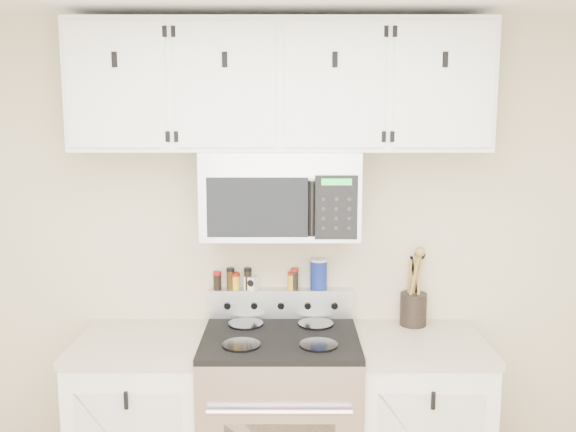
# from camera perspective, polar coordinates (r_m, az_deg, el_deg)

# --- Properties ---
(back_wall) EXTENTS (3.50, 0.01, 2.50)m
(back_wall) POSITION_cam_1_polar(r_m,az_deg,el_deg) (3.41, -0.62, -3.93)
(back_wall) COLOR #BEAC8E
(back_wall) RESTS_ON floor
(range) EXTENTS (0.76, 0.65, 1.10)m
(range) POSITION_cam_1_polar(r_m,az_deg,el_deg) (3.37, -0.67, -17.92)
(range) COLOR #B7B7BA
(range) RESTS_ON floor
(base_cabinet_left) EXTENTS (0.64, 0.62, 0.92)m
(base_cabinet_left) POSITION_cam_1_polar(r_m,az_deg,el_deg) (3.48, -12.66, -17.71)
(base_cabinet_left) COLOR white
(base_cabinet_left) RESTS_ON floor
(base_cabinet_right) EXTENTS (0.64, 0.62, 0.92)m
(base_cabinet_right) POSITION_cam_1_polar(r_m,az_deg,el_deg) (3.47, 11.41, -17.81)
(base_cabinet_right) COLOR white
(base_cabinet_right) RESTS_ON floor
(microwave) EXTENTS (0.76, 0.44, 0.42)m
(microwave) POSITION_cam_1_polar(r_m,az_deg,el_deg) (3.15, -0.67, 2.00)
(microwave) COLOR #9E9EA3
(microwave) RESTS_ON back_wall
(upper_cabinets) EXTENTS (2.00, 0.35, 0.62)m
(upper_cabinets) POSITION_cam_1_polar(r_m,az_deg,el_deg) (3.15, -0.69, 11.48)
(upper_cabinets) COLOR white
(upper_cabinets) RESTS_ON back_wall
(utensil_crock) EXTENTS (0.14, 0.14, 0.40)m
(utensil_crock) POSITION_cam_1_polar(r_m,az_deg,el_deg) (3.45, 11.08, -7.89)
(utensil_crock) COLOR black
(utensil_crock) RESTS_ON base_cabinet_right
(kitchen_timer) EXTENTS (0.07, 0.07, 0.07)m
(kitchen_timer) POSITION_cam_1_polar(r_m,az_deg,el_deg) (3.41, -3.31, -5.95)
(kitchen_timer) COLOR white
(kitchen_timer) RESTS_ON range
(salt_canister) EXTENTS (0.09, 0.09, 0.16)m
(salt_canister) POSITION_cam_1_polar(r_m,az_deg,el_deg) (3.39, 2.74, -5.18)
(salt_canister) COLOR navy
(salt_canister) RESTS_ON range
(spice_jar_0) EXTENTS (0.04, 0.04, 0.10)m
(spice_jar_0) POSITION_cam_1_polar(r_m,az_deg,el_deg) (3.42, -6.31, -5.70)
(spice_jar_0) COLOR black
(spice_jar_0) RESTS_ON range
(spice_jar_1) EXTENTS (0.04, 0.04, 0.11)m
(spice_jar_1) POSITION_cam_1_polar(r_m,az_deg,el_deg) (3.41, -5.13, -5.56)
(spice_jar_1) COLOR #38240D
(spice_jar_1) RESTS_ON range
(spice_jar_2) EXTENTS (0.04, 0.04, 0.09)m
(spice_jar_2) POSITION_cam_1_polar(r_m,az_deg,el_deg) (3.41, -4.68, -5.78)
(spice_jar_2) COLOR gold
(spice_jar_2) RESTS_ON range
(spice_jar_3) EXTENTS (0.04, 0.04, 0.11)m
(spice_jar_3) POSITION_cam_1_polar(r_m,az_deg,el_deg) (3.40, -3.58, -5.57)
(spice_jar_3) COLOR black
(spice_jar_3) RESTS_ON range
(spice_jar_4) EXTENTS (0.04, 0.04, 0.09)m
(spice_jar_4) POSITION_cam_1_polar(r_m,az_deg,el_deg) (3.40, 0.31, -5.76)
(spice_jar_4) COLOR gold
(spice_jar_4) RESTS_ON range
(spice_jar_5) EXTENTS (0.04, 0.04, 0.11)m
(spice_jar_5) POSITION_cam_1_polar(r_m,az_deg,el_deg) (3.40, 0.59, -5.59)
(spice_jar_5) COLOR black
(spice_jar_5) RESTS_ON range
(spice_jar_6) EXTENTS (0.05, 0.05, 0.10)m
(spice_jar_6) POSITION_cam_1_polar(r_m,az_deg,el_deg) (3.40, 2.40, -5.71)
(spice_jar_6) COLOR #462E10
(spice_jar_6) RESTS_ON range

